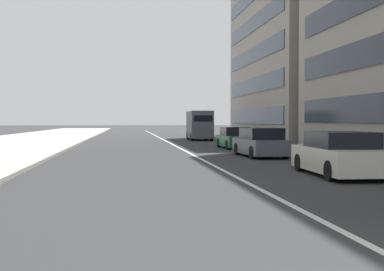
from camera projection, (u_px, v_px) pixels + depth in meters
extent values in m
cube|color=silver|center=(173.00, 144.00, 37.76)|extent=(110.00, 0.16, 0.01)
cube|color=beige|center=(339.00, 159.00, 16.27)|extent=(4.61, 2.05, 0.77)
cube|color=black|center=(341.00, 140.00, 16.13)|extent=(2.47, 1.81, 0.51)
cylinder|color=black|center=(300.00, 162.00, 17.69)|extent=(0.63, 0.25, 0.62)
cylinder|color=black|center=(346.00, 162.00, 17.84)|extent=(0.63, 0.25, 0.62)
cylinder|color=black|center=(331.00, 171.00, 14.71)|extent=(0.63, 0.25, 0.62)
cube|color=#4C515B|center=(260.00, 146.00, 24.90)|extent=(4.48, 1.89, 0.73)
cube|color=black|center=(261.00, 133.00, 24.73)|extent=(2.52, 1.70, 0.56)
cylinder|color=black|center=(237.00, 149.00, 26.22)|extent=(0.63, 0.24, 0.62)
cylinder|color=black|center=(267.00, 149.00, 26.47)|extent=(0.63, 0.24, 0.62)
cylinder|color=black|center=(253.00, 152.00, 23.33)|extent=(0.63, 0.24, 0.62)
cylinder|color=black|center=(286.00, 152.00, 23.59)|extent=(0.63, 0.24, 0.62)
cube|color=#236038|center=(235.00, 141.00, 32.43)|extent=(4.47, 1.74, 0.69)
cube|color=black|center=(235.00, 131.00, 32.48)|extent=(2.17, 1.60, 0.55)
cylinder|color=black|center=(219.00, 143.00, 33.79)|extent=(0.62, 0.22, 0.62)
cylinder|color=black|center=(242.00, 142.00, 34.00)|extent=(0.62, 0.22, 0.62)
cylinder|color=black|center=(228.00, 145.00, 30.87)|extent=(0.62, 0.22, 0.62)
cylinder|color=black|center=(253.00, 145.00, 31.07)|extent=(0.62, 0.22, 0.62)
cube|color=#4C5156|center=(199.00, 124.00, 46.35)|extent=(5.06, 2.06, 2.46)
cube|color=black|center=(203.00, 118.00, 43.86)|extent=(0.07, 1.65, 0.56)
cylinder|color=black|center=(188.00, 136.00, 47.99)|extent=(0.72, 0.27, 0.72)
cylinder|color=black|center=(206.00, 136.00, 48.18)|extent=(0.72, 0.27, 0.72)
cylinder|color=black|center=(192.00, 137.00, 44.59)|extent=(0.72, 0.27, 0.72)
cylinder|color=black|center=(212.00, 137.00, 44.78)|extent=(0.72, 0.27, 0.72)
cube|color=#384756|center=(253.00, 116.00, 49.32)|extent=(19.63, 0.08, 1.50)
cube|color=#384756|center=(253.00, 85.00, 49.23)|extent=(19.63, 0.08, 1.50)
cube|color=#384756|center=(253.00, 55.00, 49.14)|extent=(19.63, 0.08, 1.50)
cube|color=#384756|center=(253.00, 24.00, 49.05)|extent=(19.63, 0.08, 1.50)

